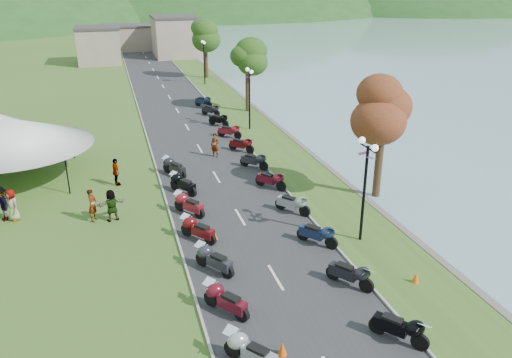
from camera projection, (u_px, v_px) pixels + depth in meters
road at (187, 127)px, 42.57m from camera, size 7.00×120.00×0.02m
hills_backdrop at (119, 12)px, 184.98m from camera, size 360.00×120.00×76.00m
far_building at (131, 40)px, 81.17m from camera, size 18.00×16.00×5.00m
moto_row_left at (250, 353)px, 16.15m from camera, size 2.60×37.93×1.10m
moto_row_right at (280, 191)px, 28.44m from camera, size 2.60×48.89×1.10m
vendor_tent_main at (13, 149)px, 30.80m from camera, size 6.50×6.50×4.00m
tree_lakeside at (382, 131)px, 27.73m from camera, size 2.84×2.84×7.88m
pedestrian_a at (95, 220)px, 26.22m from camera, size 0.68×0.78×1.77m
pedestrian_b at (35, 165)px, 34.05m from camera, size 1.03×0.80×1.86m
pedestrian_c at (5, 220)px, 26.25m from camera, size 1.04×1.33×1.91m
traffic_cone_near at (282, 349)px, 16.78m from camera, size 0.33×0.33×0.52m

